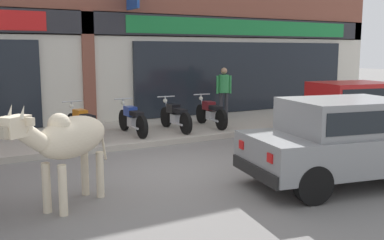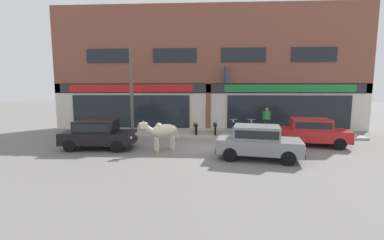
# 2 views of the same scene
# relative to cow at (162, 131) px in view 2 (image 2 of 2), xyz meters

# --- Properties ---
(ground_plane) EXTENTS (90.00, 90.00, 0.00)m
(ground_plane) POSITION_rel_cow_xyz_m (2.29, 0.94, -1.01)
(ground_plane) COLOR slate
(sidewalk) EXTENTS (19.00, 3.37, 0.14)m
(sidewalk) POSITION_rel_cow_xyz_m (2.29, 4.83, -0.94)
(sidewalk) COLOR #A8A093
(sidewalk) RESTS_ON ground
(shop_building) EXTENTS (23.00, 1.40, 8.99)m
(shop_building) POSITION_rel_cow_xyz_m (2.29, 6.77, 3.27)
(shop_building) COLOR brown
(shop_building) RESTS_ON ground
(cow) EXTENTS (1.83, 1.48, 1.61)m
(cow) POSITION_rel_cow_xyz_m (0.00, 0.00, 0.00)
(cow) COLOR beige
(cow) RESTS_ON ground
(car_0) EXTENTS (3.78, 2.16, 1.46)m
(car_0) POSITION_rel_cow_xyz_m (7.73, 1.56, -0.19)
(car_0) COLOR black
(car_0) RESTS_ON ground
(car_1) EXTENTS (3.65, 1.69, 1.46)m
(car_1) POSITION_rel_cow_xyz_m (-3.32, 0.26, -0.19)
(car_1) COLOR black
(car_1) RESTS_ON ground
(car_2) EXTENTS (3.81, 2.24, 1.46)m
(car_2) POSITION_rel_cow_xyz_m (4.37, -1.20, -0.19)
(car_2) COLOR black
(car_2) RESTS_ON ground
(motorcycle_0) EXTENTS (0.52, 1.81, 0.88)m
(motorcycle_0) POSITION_rel_cow_xyz_m (1.44, 4.31, -0.48)
(motorcycle_0) COLOR black
(motorcycle_0) RESTS_ON sidewalk
(motorcycle_1) EXTENTS (0.52, 1.81, 0.88)m
(motorcycle_1) POSITION_rel_cow_xyz_m (2.72, 4.28, -0.48)
(motorcycle_1) COLOR black
(motorcycle_1) RESTS_ON sidewalk
(motorcycle_2) EXTENTS (0.52, 1.81, 0.88)m
(motorcycle_2) POSITION_rel_cow_xyz_m (3.93, 4.22, -0.48)
(motorcycle_2) COLOR black
(motorcycle_2) RESTS_ON sidewalk
(motorcycle_3) EXTENTS (0.52, 1.81, 0.88)m
(motorcycle_3) POSITION_rel_cow_xyz_m (5.10, 4.28, -0.48)
(motorcycle_3) COLOR black
(motorcycle_3) RESTS_ON sidewalk
(pedestrian) EXTENTS (0.49, 0.32, 1.60)m
(pedestrian) POSITION_rel_cow_xyz_m (6.26, 5.38, 0.11)
(pedestrian) COLOR #2D2D33
(pedestrian) RESTS_ON sidewalk
(utility_pole) EXTENTS (0.18, 0.18, 5.39)m
(utility_pole) POSITION_rel_cow_xyz_m (-2.47, 3.44, 1.82)
(utility_pole) COLOR #595651
(utility_pole) RESTS_ON sidewalk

